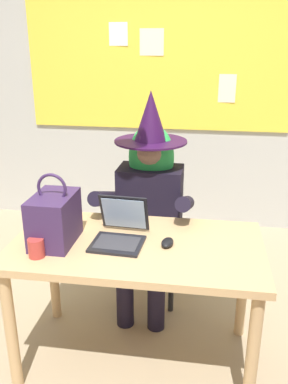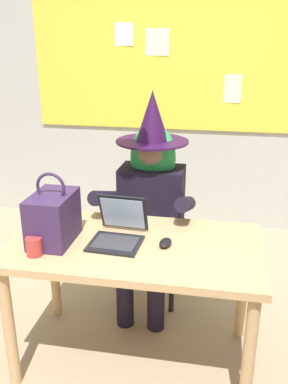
# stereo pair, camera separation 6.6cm
# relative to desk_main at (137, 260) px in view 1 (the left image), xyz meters

# --- Properties ---
(ground_plane) EXTENTS (24.00, 24.00, 0.00)m
(ground_plane) POSITION_rel_desk_main_xyz_m (-0.16, 0.00, -0.64)
(ground_plane) COLOR tan
(wall_back_bulletin) EXTENTS (6.17, 2.18, 2.64)m
(wall_back_bulletin) POSITION_rel_desk_main_xyz_m (-0.16, 1.99, 0.69)
(wall_back_bulletin) COLOR #B2B2AD
(wall_back_bulletin) RESTS_ON ground
(desk_main) EXTENTS (1.32, 0.74, 0.74)m
(desk_main) POSITION_rel_desk_main_xyz_m (0.00, 0.00, 0.00)
(desk_main) COLOR tan
(desk_main) RESTS_ON ground
(chair_at_desk) EXTENTS (0.42, 0.42, 0.88)m
(chair_at_desk) POSITION_rel_desk_main_xyz_m (-0.03, 0.72, -0.15)
(chair_at_desk) COLOR #4C1E19
(chair_at_desk) RESTS_ON ground
(person_costumed) EXTENTS (0.59, 0.70, 1.45)m
(person_costumed) POSITION_rel_desk_main_xyz_m (-0.03, 0.60, 0.14)
(person_costumed) COLOR black
(person_costumed) RESTS_ON ground
(laptop) EXTENTS (0.28, 0.32, 0.23)m
(laptop) POSITION_rel_desk_main_xyz_m (-0.09, 0.02, 0.15)
(laptop) COLOR black
(laptop) RESTS_ON desk_main
(computer_mouse) EXTENTS (0.07, 0.11, 0.03)m
(computer_mouse) POSITION_rel_desk_main_xyz_m (0.16, 0.01, 0.11)
(computer_mouse) COLOR black
(computer_mouse) RESTS_ON desk_main
(handbag) EXTENTS (0.20, 0.30, 0.38)m
(handbag) POSITION_rel_desk_main_xyz_m (-0.42, -0.05, 0.23)
(handbag) COLOR #38234C
(handbag) RESTS_ON desk_main
(coffee_mug) EXTENTS (0.08, 0.08, 0.09)m
(coffee_mug) POSITION_rel_desk_main_xyz_m (-0.45, -0.22, 0.15)
(coffee_mug) COLOR #B23833
(coffee_mug) RESTS_ON desk_main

